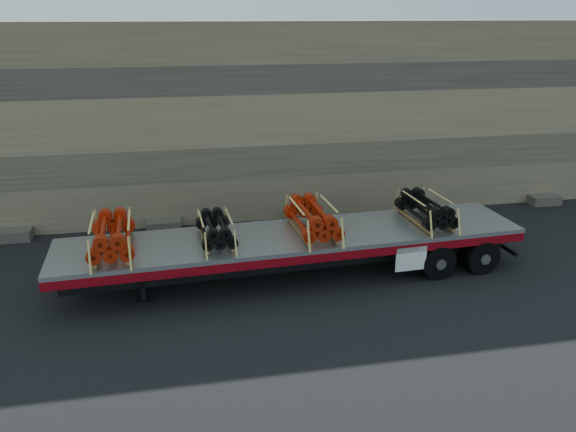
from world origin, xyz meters
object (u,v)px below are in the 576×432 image
Objects in this scene: bundle_midfront at (216,230)px; bundle_rear at (426,210)px; bundle_midrear at (312,219)px; trailer at (294,255)px; bundle_front at (112,237)px.

bundle_rear is at bearing -0.00° from bundle_midfront.
bundle_midrear reaches higher than bundle_midfront.
trailer is at bearing -0.00° from bundle_midfront.
trailer is 1.20m from bundle_midrear.
bundle_midrear is (5.48, 0.29, 0.00)m from bundle_front.
trailer is 4.21m from bundle_rear.
trailer is 2.44m from bundle_midfront.
bundle_rear is (4.07, 0.22, 1.04)m from trailer.
trailer is 5.07m from bundle_front.
bundle_front is at bearing -180.00° from bundle_midfront.
bundle_midfront is 6.30m from bundle_rear.
trailer is 6.25× the size of bundle_rear.
bundle_midrear is at bearing 180.00° from bundle_rear.
bundle_midfront is 2.76m from bundle_midrear.
bundle_front reaches higher than bundle_rear.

